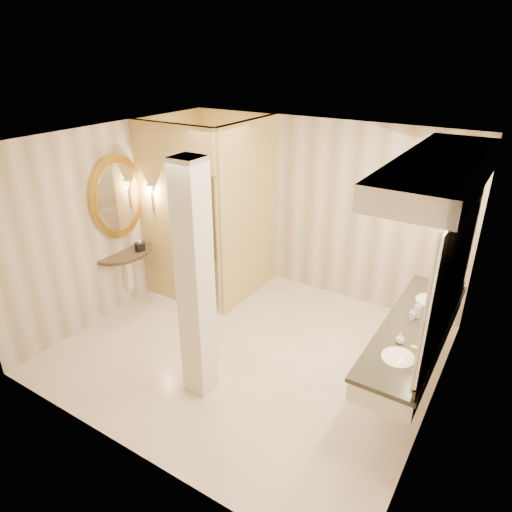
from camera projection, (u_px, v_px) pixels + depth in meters
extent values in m
plane|color=white|center=(249.00, 349.00, 5.99)|extent=(4.50, 4.50, 0.00)
plane|color=white|center=(247.00, 141.00, 4.85)|extent=(4.50, 4.50, 0.00)
cube|color=beige|center=(319.00, 209.00, 6.96)|extent=(4.50, 0.02, 2.70)
cube|color=beige|center=(120.00, 340.00, 3.88)|extent=(4.50, 0.02, 2.70)
cube|color=beige|center=(116.00, 221.00, 6.50)|extent=(0.02, 4.00, 2.70)
cube|color=beige|center=(446.00, 309.00, 4.34)|extent=(0.02, 4.00, 2.70)
cube|color=#D8BB71|center=(249.00, 214.00, 6.77)|extent=(0.10, 1.50, 2.70)
cube|color=#D8BB71|center=(157.00, 215.00, 6.73)|extent=(0.65, 0.10, 2.70)
cube|color=#D8BB71|center=(191.00, 149.00, 5.94)|extent=(0.80, 0.10, 0.60)
cube|color=silver|center=(233.00, 240.00, 6.64)|extent=(0.13, 0.80, 2.10)
cylinder|color=gold|center=(153.00, 203.00, 6.59)|extent=(0.03, 0.03, 0.30)
cone|color=silver|center=(151.00, 190.00, 6.51)|extent=(0.14, 0.14, 0.14)
cube|color=silver|center=(413.00, 337.00, 4.99)|extent=(0.60, 2.38, 0.24)
cube|color=black|center=(415.00, 327.00, 4.94)|extent=(0.64, 2.42, 0.05)
cube|color=black|center=(443.00, 330.00, 4.77)|extent=(0.03, 2.38, 0.10)
ellipsoid|color=white|center=(397.00, 361.00, 4.45)|extent=(0.40, 0.44, 0.15)
cylinder|color=gold|center=(420.00, 357.00, 4.30)|extent=(0.03, 0.03, 0.22)
ellipsoid|color=white|center=(429.00, 303.00, 5.44)|extent=(0.40, 0.44, 0.15)
cylinder|color=gold|center=(448.00, 298.00, 5.29)|extent=(0.03, 0.03, 0.22)
cube|color=white|center=(456.00, 263.00, 4.45)|extent=(0.03, 2.38, 1.40)
cube|color=silver|center=(443.00, 169.00, 4.20)|extent=(0.75, 2.58, 0.22)
cylinder|color=black|center=(123.00, 252.00, 6.73)|extent=(0.92, 0.92, 0.05)
cube|color=silver|center=(127.00, 271.00, 6.84)|extent=(0.10, 0.10, 0.60)
cylinder|color=gold|center=(117.00, 197.00, 6.37)|extent=(0.07, 0.92, 0.92)
cylinder|color=white|center=(119.00, 197.00, 6.35)|extent=(0.02, 0.74, 0.74)
cube|color=silver|center=(195.00, 285.00, 4.76)|extent=(0.29, 0.29, 2.70)
cube|color=black|center=(140.00, 247.00, 6.70)|extent=(0.15, 0.15, 0.12)
imported|color=white|center=(240.00, 263.00, 7.55)|extent=(0.58, 0.76, 0.68)
imported|color=beige|center=(412.00, 314.00, 5.02)|extent=(0.06, 0.06, 0.13)
imported|color=silver|center=(400.00, 338.00, 4.62)|extent=(0.11, 0.11, 0.11)
imported|color=#C6B28C|center=(418.00, 309.00, 5.02)|extent=(0.11, 0.11, 0.22)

